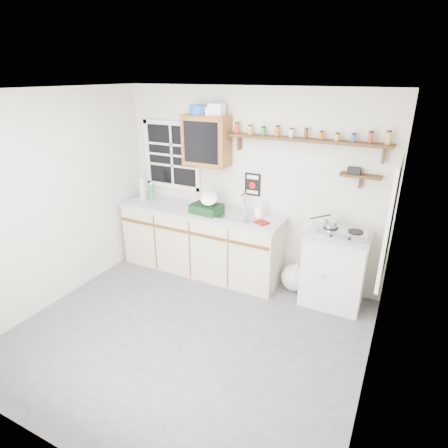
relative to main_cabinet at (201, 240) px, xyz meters
The scene contains 18 objects.
room 1.63m from the main_cabinet, 65.77° to the right, with size 3.64×3.24×2.54m.
main_cabinet is the anchor object (origin of this frame).
right_cabinet 1.84m from the main_cabinet, ahead, with size 0.73×0.57×0.91m.
sink 0.71m from the main_cabinet, ahead, with size 0.52×0.44×0.29m.
upper_cabinet 1.37m from the main_cabinet, 76.32° to the left, with size 0.60×0.32×0.65m.
upper_cabinet_clutter 1.75m from the main_cabinet, 76.97° to the left, with size 0.46×0.24×0.14m.
spice_shelf 1.98m from the main_cabinet, ahead, with size 1.91×0.18×0.35m.
secondary_shelf 2.25m from the main_cabinet, ahead, with size 0.45×0.16×0.24m.
warning_sign 1.08m from the main_cabinet, 24.36° to the left, with size 0.22×0.02×0.30m.
window_back 1.28m from the main_cabinet, 155.10° to the left, with size 0.93×0.03×0.98m.
window_right 2.68m from the main_cabinet, 17.55° to the right, with size 0.03×0.78×1.08m.
water_bottles 1.09m from the main_cabinet, behind, with size 0.18×0.17×0.34m.
dish_rack 0.58m from the main_cabinet, 24.09° to the right, with size 0.41×0.32×0.29m.
soap_bottle 1.00m from the main_cabinet, ahead, with size 0.09×0.09×0.20m, color silver.
rag 1.04m from the main_cabinet, ahead, with size 0.16×0.14×0.02m, color maroon.
hotplate 1.94m from the main_cabinet, ahead, with size 0.57×0.32×0.08m.
saucepan 1.82m from the main_cabinet, ahead, with size 0.36×0.21×0.16m.
trash_bag 1.38m from the main_cabinet, ahead, with size 0.38×0.34×0.43m.
Camera 1 is at (1.86, -2.81, 2.63)m, focal length 30.00 mm.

